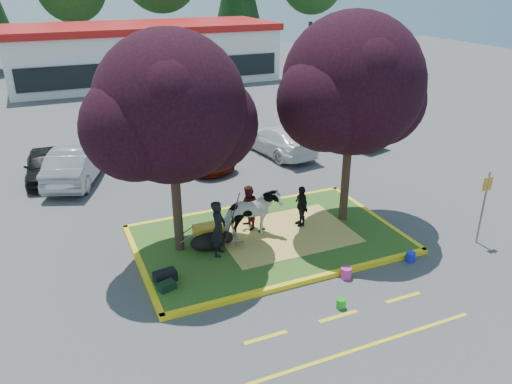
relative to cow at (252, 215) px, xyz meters
name	(u,v)px	position (x,y,z in m)	size (l,w,h in m)	color
ground	(268,241)	(0.48, -0.25, -0.92)	(90.00, 90.00, 0.00)	#424244
median_island	(268,239)	(0.48, -0.25, -0.85)	(8.00, 5.00, 0.15)	#2A4E18
curb_near	(307,280)	(0.48, -2.83, -0.85)	(8.30, 0.16, 0.15)	yellow
curb_far	(239,207)	(0.48, 2.33, -0.85)	(8.30, 0.16, 0.15)	yellow
curb_left	(141,266)	(-3.60, -0.25, -0.85)	(0.16, 5.30, 0.15)	yellow
curb_right	(374,217)	(4.56, -0.25, -0.85)	(0.16, 5.30, 0.15)	yellow
straw_bedding	(285,233)	(1.08, -0.25, -0.77)	(4.20, 3.00, 0.01)	#E4D05E
tree_purple_left	(172,114)	(-2.30, 0.13, 3.44)	(5.06, 4.20, 6.51)	black
tree_purple_right	(353,91)	(3.40, -0.07, 3.64)	(5.30, 4.40, 6.82)	black
fire_lane_stripe_a	(266,337)	(-1.52, -4.45, -0.92)	(1.10, 0.12, 0.01)	yellow
fire_lane_stripe_b	(338,316)	(0.48, -4.45, -0.92)	(1.10, 0.12, 0.01)	yellow
fire_lane_stripe_c	(403,297)	(2.48, -4.45, -0.92)	(1.10, 0.12, 0.01)	yellow
fire_lane_long	(366,346)	(0.48, -5.65, -0.92)	(6.00, 0.10, 0.01)	yellow
retail_building	(144,52)	(2.48, 27.73, 1.33)	(20.40, 8.40, 4.40)	silver
cow	(252,215)	(0.00, 0.00, 0.00)	(0.83, 1.83, 1.55)	white
calf	(209,241)	(-1.49, -0.20, -0.52)	(1.19, 0.67, 0.52)	black
handler	(218,228)	(-1.32, -0.63, 0.09)	(0.63, 0.41, 1.73)	black
visitor_a	(249,208)	(0.12, 0.53, -0.02)	(0.73, 0.57, 1.50)	#481414
visitor_b	(301,206)	(1.82, 0.09, -0.07)	(0.82, 0.34, 1.40)	black
wheelbarrow	(208,231)	(-1.39, 0.16, -0.36)	(1.59, 0.53, 0.60)	black
gear_bag_dark	(165,276)	(-3.17, -1.42, -0.62)	(0.61, 0.33, 0.31)	black
gear_bag_green	(167,286)	(-3.22, -1.83, -0.66)	(0.44, 0.27, 0.23)	black
sign_post	(485,200)	(6.56, -2.95, 0.55)	(0.34, 0.06, 2.40)	slate
bucket_green	(341,304)	(0.72, -4.17, -0.79)	(0.24, 0.24, 0.26)	#189E19
bucket_pink	(346,273)	(1.60, -3.05, -0.76)	(0.30, 0.30, 0.32)	#D42F97
bucket_blue	(410,257)	(3.84, -3.05, -0.77)	(0.28, 0.28, 0.30)	#1925CF
car_black	(44,166)	(-5.85, 8.22, -0.31)	(1.45, 3.61, 1.23)	black
car_silver	(77,163)	(-4.60, 7.59, -0.17)	(1.59, 4.57, 1.51)	gray
car_red	(194,153)	(0.32, 7.33, -0.31)	(2.02, 4.38, 1.22)	maroon
car_white	(278,140)	(4.48, 7.40, -0.25)	(1.88, 4.62, 1.34)	white
car_grey	(344,128)	(8.33, 7.67, -0.17)	(1.59, 4.56, 1.50)	slate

